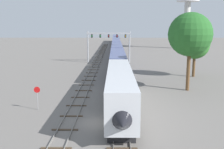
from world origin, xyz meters
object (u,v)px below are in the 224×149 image
Objects in this scene: trackside_tree_left at (190,35)px; trackside_tree_mid at (195,44)px; passenger_train at (116,46)px; water_tower at (188,1)px; signal_gantry at (109,40)px; stop_sign at (37,95)px.

trackside_tree_mid is (4.31, 11.57, -2.30)m from trackside_tree_left.
water_tower reaches higher than passenger_train.
trackside_tree_left is (13.21, -32.22, 2.46)m from signal_gantry.
stop_sign is at bearing -139.36° from trackside_tree_mid.
trackside_tree_left is at bearing 25.77° from stop_sign.
signal_gantry is at bearing -94.83° from passenger_train.
trackside_tree_left reaches higher than passenger_train.
passenger_train is 13.15× the size of signal_gantry.
passenger_train is at bearing 81.75° from stop_sign.
passenger_train reaches higher than stop_sign.
trackside_tree_mid is (15.27, -47.26, 3.85)m from passenger_train.
signal_gantry is 58.99m from water_tower.
water_tower is at bearing 65.05° from stop_sign.
trackside_tree_left is at bearing -79.45° from passenger_train.
water_tower is (33.52, 46.35, 14.44)m from signal_gantry.
stop_sign is 24.27m from trackside_tree_left.
trackside_tree_left is 12.56m from trackside_tree_mid.
signal_gantry is 34.90m from trackside_tree_left.
trackside_tree_left is at bearing -67.71° from signal_gantry.
passenger_train is 69.67m from stop_sign.
trackside_tree_left is at bearing -110.44° from trackside_tree_mid.
signal_gantry is at bearing 112.29° from trackside_tree_left.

